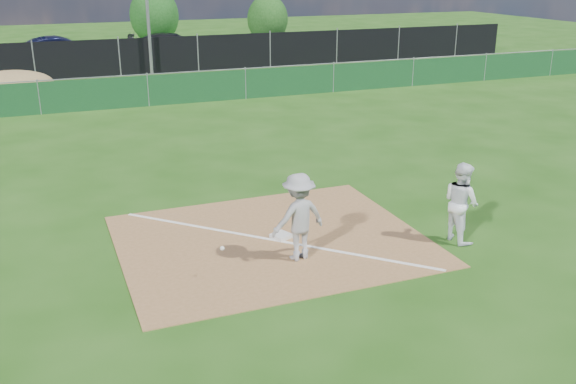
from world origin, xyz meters
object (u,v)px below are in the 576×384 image
object	(u,v)px
first_base	(281,236)
tree_right	(268,19)
play_at_first	(299,217)
tree_mid	(154,16)
car_mid	(61,51)
car_right	(173,46)
runner	(461,202)

from	to	relation	value
first_base	tree_right	bearing A→B (deg)	70.63
play_at_first	tree_mid	distance (m)	34.89
tree_mid	play_at_first	bearing A→B (deg)	-96.19
car_mid	car_right	bearing A→B (deg)	-94.59
first_base	play_at_first	xyz separation A→B (m)	(-0.04, -1.01, 0.80)
runner	car_right	size ratio (longest dim) A/B	0.32
first_base	runner	world-z (taller)	runner
runner	first_base	bearing A→B (deg)	63.91
tree_mid	tree_right	distance (m)	7.67
first_base	tree_right	size ratio (longest dim) A/B	0.11
car_mid	tree_right	world-z (taller)	tree_right
first_base	play_at_first	bearing A→B (deg)	-92.27
runner	car_right	bearing A→B (deg)	-3.78
car_right	tree_right	bearing A→B (deg)	-47.78
runner	car_mid	xyz separation A→B (m)	(-6.08, 27.92, -0.04)
first_base	tree_mid	distance (m)	33.92
car_right	car_mid	bearing A→B (deg)	102.06
first_base	car_right	size ratio (longest dim) A/B	0.07
runner	tree_mid	world-z (taller)	tree_mid
play_at_first	car_right	world-z (taller)	play_at_first
first_base	tree_mid	world-z (taller)	tree_mid
car_right	tree_mid	xyz separation A→B (m)	(0.24, 6.88, 1.25)
tree_mid	tree_right	xyz separation A→B (m)	(7.38, -2.07, -0.29)
first_base	car_mid	distance (m)	26.70
runner	tree_right	distance (m)	33.88
play_at_first	car_mid	xyz separation A→B (m)	(-2.73, 27.56, -0.08)
play_at_first	tree_right	xyz separation A→B (m)	(11.14, 32.59, 0.85)
car_mid	tree_right	xyz separation A→B (m)	(13.88, 5.04, 0.93)
runner	tree_mid	bearing A→B (deg)	-4.11
play_at_first	car_right	size ratio (longest dim) A/B	0.43
car_mid	tree_mid	bearing A→B (deg)	-49.10
runner	tree_mid	size ratio (longest dim) A/B	0.42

